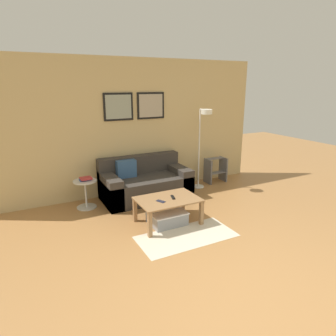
{
  "coord_description": "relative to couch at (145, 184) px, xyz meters",
  "views": [
    {
      "loc": [
        -1.92,
        -1.85,
        2.08
      ],
      "look_at": [
        0.08,
        2.03,
        0.85
      ],
      "focal_mm": 32.0,
      "sensor_mm": 36.0,
      "label": 1
    }
  ],
  "objects": [
    {
      "name": "cell_phone",
      "position": [
        -0.26,
        -1.21,
        0.13
      ],
      "size": [
        0.12,
        0.15,
        0.01
      ],
      "primitive_type": "cube",
      "rotation": [
        0.0,
        0.0,
        0.46
      ],
      "color": "#1E2338",
      "rests_on": "coffee_table"
    },
    {
      "name": "book_stack",
      "position": [
        -1.07,
        0.04,
        0.24
      ],
      "size": [
        0.21,
        0.18,
        0.05
      ],
      "color": "#335199",
      "rests_on": "side_table"
    },
    {
      "name": "step_stool",
      "position": [
        1.74,
        0.16,
        0.01
      ],
      "size": [
        0.44,
        0.28,
        0.53
      ],
      "color": "slate",
      "rests_on": "ground_plane"
    },
    {
      "name": "area_rug",
      "position": [
        -0.07,
        -1.66,
        -0.27
      ],
      "size": [
        1.39,
        0.67,
        0.01
      ],
      "primitive_type": "cube",
      "color": "beige",
      "rests_on": "ground_plane"
    },
    {
      "name": "remote_control",
      "position": [
        -0.03,
        -1.16,
        0.13
      ],
      "size": [
        0.08,
        0.16,
        0.02
      ],
      "primitive_type": "cube",
      "rotation": [
        0.0,
        0.0,
        -0.28
      ],
      "color": "black",
      "rests_on": "coffee_table"
    },
    {
      "name": "wall_back",
      "position": [
        -0.13,
        0.45,
        1.01
      ],
      "size": [
        5.6,
        0.09,
        2.55
      ],
      "color": "tan",
      "rests_on": "ground_plane"
    },
    {
      "name": "couch",
      "position": [
        0.0,
        0.0,
        0.0
      ],
      "size": [
        1.61,
        0.84,
        0.76
      ],
      "color": "#38332D",
      "rests_on": "ground_plane"
    },
    {
      "name": "coffee_table",
      "position": [
        -0.11,
        -1.15,
        0.06
      ],
      "size": [
        0.93,
        0.64,
        0.4
      ],
      "color": "#997047",
      "rests_on": "ground_plane"
    },
    {
      "name": "storage_bin",
      "position": [
        -0.13,
        -1.17,
        -0.17
      ],
      "size": [
        0.55,
        0.46,
        0.21
      ],
      "color": "gray",
      "rests_on": "ground_plane"
    },
    {
      "name": "side_table",
      "position": [
        -1.09,
        0.03,
        0.02
      ],
      "size": [
        0.4,
        0.4,
        0.49
      ],
      "color": "silver",
      "rests_on": "ground_plane"
    },
    {
      "name": "floor_lamp",
      "position": [
        1.22,
        -0.09,
        0.88
      ],
      "size": [
        0.24,
        0.45,
        1.62
      ],
      "color": "white",
      "rests_on": "ground_plane"
    },
    {
      "name": "ground_plane",
      "position": [
        -0.13,
        -3.08,
        -0.28
      ],
      "size": [
        16.0,
        16.0,
        0.0
      ],
      "primitive_type": "plane",
      "color": "#A87542"
    }
  ]
}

